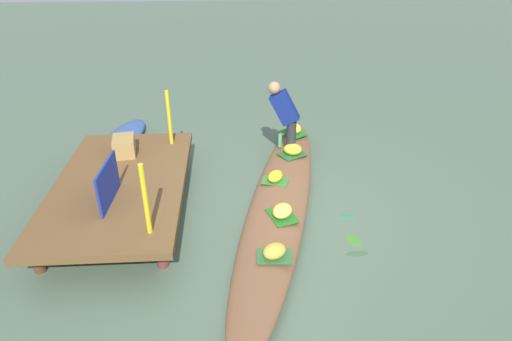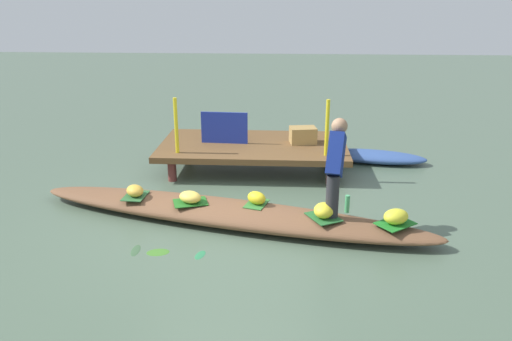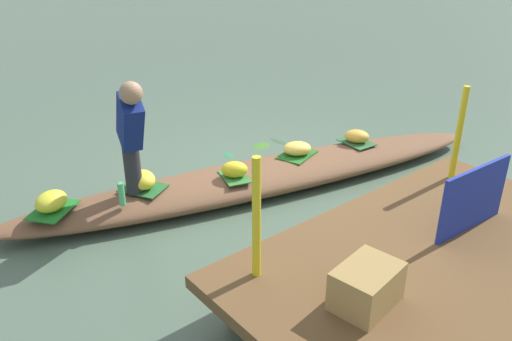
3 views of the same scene
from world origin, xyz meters
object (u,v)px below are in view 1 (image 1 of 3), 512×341
(banana_bunch_4, at_px, (275,176))
(produce_crate, at_px, (124,146))
(vendor_boat, at_px, (279,203))
(banana_bunch_3, at_px, (282,211))
(banana_bunch_0, at_px, (274,251))
(water_bottle, at_px, (280,141))
(banana_bunch_1, at_px, (293,149))
(market_banner, at_px, (108,183))
(vendor_person, at_px, (285,113))
(banana_bunch_2, at_px, (294,128))
(moored_boat, at_px, (121,140))

(banana_bunch_4, height_order, produce_crate, produce_crate)
(vendor_boat, xyz_separation_m, produce_crate, (1.06, 2.32, 0.45))
(vendor_boat, height_order, banana_bunch_3, banana_bunch_3)
(banana_bunch_0, xyz_separation_m, water_bottle, (2.85, -0.37, 0.03))
(water_bottle, bearing_deg, banana_bunch_3, 174.59)
(banana_bunch_1, distance_m, market_banner, 3.03)
(vendor_person, xyz_separation_m, produce_crate, (-0.31, 2.53, -0.36))
(water_bottle, relative_size, produce_crate, 0.52)
(banana_bunch_1, xyz_separation_m, water_bottle, (0.31, 0.18, 0.02))
(banana_bunch_4, bearing_deg, vendor_person, -13.67)
(vendor_person, distance_m, produce_crate, 2.58)
(banana_bunch_2, bearing_deg, market_banner, 131.37)
(banana_bunch_0, bearing_deg, vendor_boat, -8.81)
(banana_bunch_2, distance_m, produce_crate, 3.00)
(banana_bunch_2, height_order, produce_crate, produce_crate)
(water_bottle, xyz_separation_m, produce_crate, (-0.49, 2.49, 0.21))
(moored_boat, distance_m, market_banner, 2.73)
(banana_bunch_2, relative_size, produce_crate, 0.72)
(vendor_boat, bearing_deg, water_bottle, 7.35)
(banana_bunch_3, distance_m, banana_bunch_4, 0.88)
(vendor_person, distance_m, market_banner, 2.97)
(banana_bunch_3, bearing_deg, banana_bunch_4, 0.22)
(banana_bunch_3, bearing_deg, water_bottle, -5.41)
(banana_bunch_2, distance_m, water_bottle, 0.63)
(moored_boat, bearing_deg, water_bottle, -94.67)
(market_banner, bearing_deg, banana_bunch_4, -69.78)
(banana_bunch_2, xyz_separation_m, vendor_person, (-0.73, 0.27, 0.59))
(market_banner, bearing_deg, banana_bunch_1, -56.13)
(banana_bunch_1, distance_m, banana_bunch_2, 0.87)
(banana_bunch_1, height_order, banana_bunch_2, banana_bunch_2)
(banana_bunch_3, height_order, produce_crate, produce_crate)
(moored_boat, relative_size, market_banner, 2.40)
(banana_bunch_0, xyz_separation_m, market_banner, (1.00, 2.03, 0.38))
(market_banner, bearing_deg, water_bottle, -49.44)
(banana_bunch_4, relative_size, vendor_person, 0.23)
(banana_bunch_1, bearing_deg, moored_boat, 70.40)
(moored_boat, height_order, banana_bunch_4, banana_bunch_4)
(produce_crate, bearing_deg, banana_bunch_0, -138.02)
(vendor_boat, distance_m, banana_bunch_0, 1.32)
(banana_bunch_1, height_order, produce_crate, produce_crate)
(water_bottle, bearing_deg, moored_boat, 74.86)
(vendor_boat, xyz_separation_m, banana_bunch_2, (2.11, -0.49, 0.22))
(banana_bunch_4, bearing_deg, banana_bunch_1, -23.49)
(produce_crate, bearing_deg, banana_bunch_2, -69.60)
(water_bottle, distance_m, produce_crate, 2.55)
(vendor_boat, height_order, banana_bunch_0, banana_bunch_0)
(vendor_boat, xyz_separation_m, water_bottle, (1.56, -0.17, 0.24))
(banana_bunch_1, height_order, vendor_person, vendor_person)
(banana_bunch_3, relative_size, banana_bunch_4, 1.16)
(water_bottle, xyz_separation_m, market_banner, (-1.85, 2.41, 0.34))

